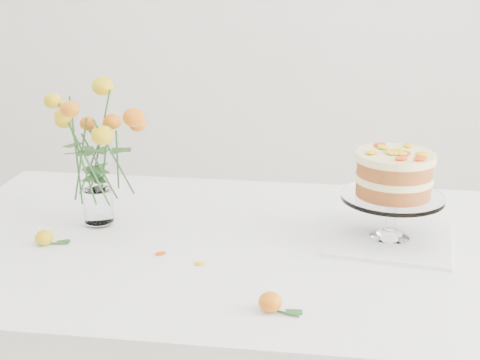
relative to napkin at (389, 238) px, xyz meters
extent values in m
cube|color=tan|center=(-0.40, -0.06, -0.03)|extent=(1.40, 0.90, 0.04)
cylinder|color=tan|center=(-1.02, 0.31, -0.41)|extent=(0.06, 0.06, 0.71)
cylinder|color=tan|center=(0.22, 0.31, -0.41)|extent=(0.06, 0.06, 0.71)
cube|color=white|center=(-0.40, -0.06, -0.01)|extent=(1.42, 0.92, 0.01)
cube|color=white|center=(-0.40, 0.40, -0.11)|extent=(1.42, 0.01, 0.20)
cube|color=white|center=(0.00, 0.00, 0.00)|extent=(0.32, 0.32, 0.01)
cylinder|color=white|center=(0.00, 0.00, 0.06)|extent=(0.02, 0.02, 0.08)
cylinder|color=white|center=(0.00, 0.00, 0.11)|extent=(0.24, 0.24, 0.01)
cylinder|color=#A55725|center=(0.00, 0.00, 0.13)|extent=(0.19, 0.19, 0.03)
cylinder|color=#F3ED9D|center=(0.00, 0.00, 0.15)|extent=(0.20, 0.20, 0.02)
cylinder|color=#A55725|center=(0.00, 0.00, 0.18)|extent=(0.19, 0.19, 0.03)
cylinder|color=#F3ED9D|center=(0.00, 0.00, 0.20)|extent=(0.20, 0.20, 0.02)
cylinder|color=white|center=(-0.72, 0.00, 0.00)|extent=(0.06, 0.06, 0.01)
cylinder|color=white|center=(-0.72, 0.00, 0.05)|extent=(0.07, 0.07, 0.09)
ellipsoid|color=gold|center=(-0.81, -0.14, 0.01)|extent=(0.04, 0.04, 0.04)
cylinder|color=#275421|center=(-0.78, -0.14, 0.00)|extent=(0.05, 0.01, 0.00)
ellipsoid|color=#D45C0A|center=(-0.25, -0.38, 0.01)|extent=(0.05, 0.05, 0.04)
cylinder|color=#275421|center=(-0.22, -0.39, 0.00)|extent=(0.05, 0.02, 0.00)
ellipsoid|color=yellow|center=(-0.52, -0.16, 0.00)|extent=(0.03, 0.02, 0.00)
ellipsoid|color=yellow|center=(-0.42, -0.20, 0.00)|extent=(0.03, 0.02, 0.00)
camera|label=1|loc=(-0.15, -1.51, 0.63)|focal=50.00mm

